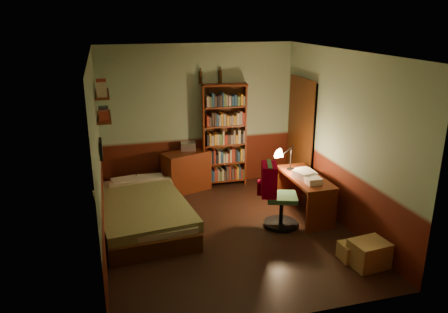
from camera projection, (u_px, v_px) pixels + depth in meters
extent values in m
cube|color=black|center=(228.00, 233.00, 6.47)|extent=(3.50, 4.00, 0.02)
cube|color=silver|center=(229.00, 52.00, 5.65)|extent=(3.50, 4.00, 0.02)
cube|color=gray|center=(198.00, 117.00, 7.90)|extent=(3.50, 0.02, 2.60)
cube|color=gray|center=(97.00, 159.00, 5.62)|extent=(0.02, 4.00, 2.60)
cube|color=gray|center=(342.00, 139.00, 6.50)|extent=(0.02, 4.00, 2.60)
cube|color=gray|center=(286.00, 207.00, 4.22)|extent=(3.50, 0.02, 2.60)
cube|color=black|center=(301.00, 136.00, 7.77)|extent=(0.06, 0.90, 2.00)
cube|color=#3A1D0B|center=(300.00, 136.00, 7.77)|extent=(0.02, 0.98, 2.08)
cube|color=#5F7342|center=(142.00, 202.00, 6.66)|extent=(1.38, 2.36, 0.68)
cube|color=#54200D|center=(186.00, 171.00, 7.89)|extent=(0.91, 0.66, 0.73)
cube|color=#B2B2B7|center=(188.00, 146.00, 7.89)|extent=(0.29, 0.24, 0.14)
cube|color=#54200D|center=(224.00, 136.00, 7.97)|extent=(0.84, 0.36, 1.90)
cylinder|color=black|center=(200.00, 78.00, 7.64)|extent=(0.08, 0.08, 0.22)
cylinder|color=black|center=(220.00, 77.00, 7.73)|extent=(0.07, 0.07, 0.23)
cube|color=#54200D|center=(304.00, 195.00, 6.94)|extent=(0.51, 1.22, 0.65)
cube|color=silver|center=(303.00, 175.00, 6.73)|extent=(0.28, 0.34, 0.12)
cone|color=black|center=(291.00, 150.00, 7.02)|extent=(0.23, 0.23, 0.66)
cube|color=#305C35|center=(282.00, 199.00, 6.52)|extent=(0.54, 0.50, 0.88)
cube|color=maroon|center=(265.00, 154.00, 6.44)|extent=(0.33, 0.45, 0.47)
cube|color=#54200D|center=(104.00, 117.00, 6.56)|extent=(0.20, 0.90, 0.03)
cube|color=#54200D|center=(102.00, 94.00, 6.45)|extent=(0.20, 0.90, 0.03)
cube|color=black|center=(101.00, 149.00, 6.19)|extent=(0.04, 0.32, 0.26)
cube|color=#A38B4E|center=(369.00, 254.00, 5.56)|extent=(0.49, 0.41, 0.34)
cube|color=#A38B4E|center=(352.00, 251.00, 5.72)|extent=(0.32, 0.27, 0.23)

